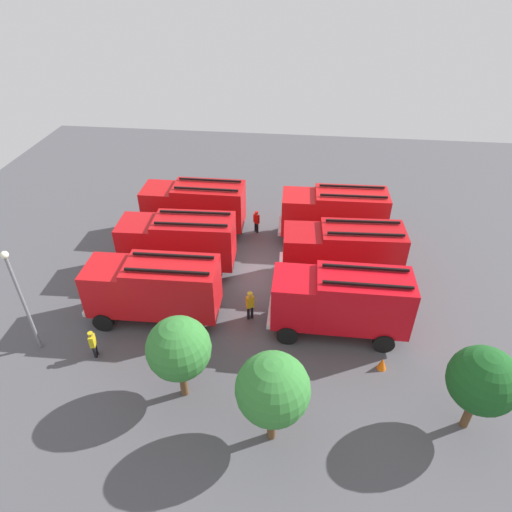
# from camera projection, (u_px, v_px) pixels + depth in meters

# --- Properties ---
(ground_plane) EXTENTS (50.59, 50.59, 0.00)m
(ground_plane) POSITION_uv_depth(u_px,v_px,m) (256.00, 274.00, 28.18)
(ground_plane) COLOR #4C4C51
(fire_truck_0) EXTENTS (7.26, 2.90, 3.88)m
(fire_truck_0) POSITION_uv_depth(u_px,v_px,m) (334.00, 213.00, 30.24)
(fire_truck_0) COLOR red
(fire_truck_0) RESTS_ON ground
(fire_truck_1) EXTENTS (7.20, 2.76, 3.88)m
(fire_truck_1) POSITION_uv_depth(u_px,v_px,m) (195.00, 205.00, 31.07)
(fire_truck_1) COLOR red
(fire_truck_1) RESTS_ON ground
(fire_truck_2) EXTENTS (7.31, 3.03, 3.88)m
(fire_truck_2) POSITION_uv_depth(u_px,v_px,m) (343.00, 251.00, 26.50)
(fire_truck_2) COLOR red
(fire_truck_2) RESTS_ON ground
(fire_truck_3) EXTENTS (7.29, 2.98, 3.88)m
(fire_truck_3) POSITION_uv_depth(u_px,v_px,m) (178.00, 241.00, 27.37)
(fire_truck_3) COLOR red
(fire_truck_3) RESTS_ON ground
(fire_truck_4) EXTENTS (7.21, 2.78, 3.88)m
(fire_truck_4) POSITION_uv_depth(u_px,v_px,m) (341.00, 300.00, 22.85)
(fire_truck_4) COLOR red
(fire_truck_4) RESTS_ON ground
(fire_truck_5) EXTENTS (7.25, 2.88, 3.88)m
(fire_truck_5) POSITION_uv_depth(u_px,v_px,m) (154.00, 287.00, 23.69)
(fire_truck_5) COLOR red
(fire_truck_5) RESTS_ON ground
(firefighter_0) EXTENTS (0.48, 0.38, 1.83)m
(firefighter_0) POSITION_uv_depth(u_px,v_px,m) (197.00, 199.00, 34.21)
(firefighter_0) COLOR black
(firefighter_0) RESTS_ON ground
(firefighter_1) EXTENTS (0.47, 0.46, 1.66)m
(firefighter_1) POSITION_uv_depth(u_px,v_px,m) (256.00, 221.00, 31.75)
(firefighter_1) COLOR black
(firefighter_1) RESTS_ON ground
(firefighter_2) EXTENTS (0.31, 0.46, 1.60)m
(firefighter_2) POSITION_uv_depth(u_px,v_px,m) (93.00, 343.00, 22.11)
(firefighter_2) COLOR black
(firefighter_2) RESTS_ON ground
(firefighter_3) EXTENTS (0.48, 0.40, 1.81)m
(firefighter_3) POSITION_uv_depth(u_px,v_px,m) (250.00, 304.00, 24.28)
(firefighter_3) COLOR black
(firefighter_3) RESTS_ON ground
(tree_0) EXTENTS (2.81, 2.81, 4.36)m
(tree_0) POSITION_uv_depth(u_px,v_px,m) (483.00, 381.00, 17.69)
(tree_0) COLOR brown
(tree_0) RESTS_ON ground
(tree_1) EXTENTS (2.96, 2.96, 4.59)m
(tree_1) POSITION_uv_depth(u_px,v_px,m) (273.00, 389.00, 17.15)
(tree_1) COLOR brown
(tree_1) RESTS_ON ground
(tree_2) EXTENTS (2.83, 2.83, 4.39)m
(tree_2) POSITION_uv_depth(u_px,v_px,m) (179.00, 349.00, 19.04)
(tree_2) COLOR brown
(tree_2) RESTS_ON ground
(traffic_cone_0) EXTENTS (0.47, 0.47, 0.67)m
(traffic_cone_0) POSITION_uv_depth(u_px,v_px,m) (211.00, 289.00, 26.42)
(traffic_cone_0) COLOR #F2600C
(traffic_cone_0) RESTS_ON ground
(traffic_cone_1) EXTENTS (0.46, 0.46, 0.66)m
(traffic_cone_1) POSITION_uv_depth(u_px,v_px,m) (382.00, 364.00, 21.76)
(traffic_cone_1) COLOR #F2600C
(traffic_cone_1) RESTS_ON ground
(lamppost) EXTENTS (0.36, 0.36, 6.00)m
(lamppost) POSITION_uv_depth(u_px,v_px,m) (20.00, 294.00, 21.09)
(lamppost) COLOR slate
(lamppost) RESTS_ON ground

